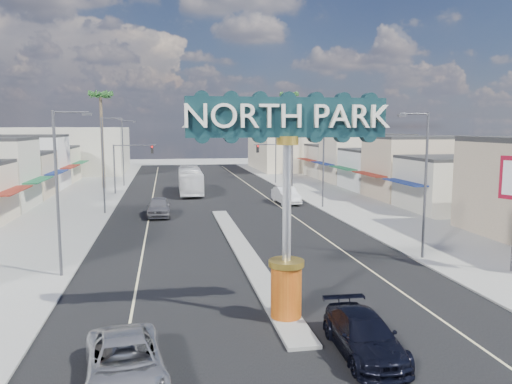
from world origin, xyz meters
name	(u,v)px	position (x,y,z in m)	size (l,w,h in m)	color
ground	(218,211)	(0.00, 30.00, 0.00)	(160.00, 160.00, 0.00)	gray
road	(218,211)	(0.00, 30.00, 0.01)	(20.00, 120.00, 0.01)	black
median_island	(243,250)	(0.00, 14.00, 0.08)	(1.30, 30.00, 0.16)	gray
sidewalk_left	(67,215)	(-14.00, 30.00, 0.06)	(8.00, 120.00, 0.12)	gray
sidewalk_right	(355,206)	(14.00, 30.00, 0.06)	(8.00, 120.00, 0.12)	gray
storefront_row_right	(391,166)	(24.00, 43.00, 3.00)	(12.00, 42.00, 6.00)	#B7B29E
backdrop_far_left	(67,150)	(-22.00, 75.00, 4.00)	(20.00, 20.00, 8.00)	#B7B29E
backdrop_far_right	(308,148)	(22.00, 75.00, 4.00)	(20.00, 20.00, 8.00)	beige
gateway_sign	(287,181)	(0.00, 1.98, 5.93)	(8.20, 1.50, 9.15)	#B7340E
traffic_signal_left	(130,159)	(-9.18, 43.99, 4.27)	(5.09, 0.45, 6.00)	#47474C
traffic_signal_right	(278,157)	(9.18, 43.99, 4.27)	(5.09, 0.45, 6.00)	#47474C
streetlight_l_near	(60,185)	(-10.43, 10.00, 5.07)	(2.03, 0.22, 9.00)	#47474C
streetlight_l_mid	(105,160)	(-10.43, 30.00, 5.07)	(2.03, 0.22, 9.00)	#47474C
streetlight_l_far	(124,149)	(-10.43, 52.00, 5.07)	(2.03, 0.22, 9.00)	#47474C
streetlight_r_near	(423,178)	(10.43, 10.00, 5.07)	(2.03, 0.22, 9.00)	#47474C
streetlight_r_mid	(322,158)	(10.43, 30.00, 5.07)	(2.03, 0.22, 9.00)	#47474C
streetlight_r_far	(275,148)	(10.43, 52.00, 5.07)	(2.03, 0.22, 9.00)	#47474C
palm_left_far	(101,100)	(-13.00, 50.00, 11.50)	(2.60, 2.60, 13.10)	brown
palm_right_mid	(286,110)	(13.00, 56.00, 10.60)	(2.60, 2.60, 12.10)	brown
palm_right_far	(289,100)	(15.00, 62.00, 12.39)	(2.60, 2.60, 14.10)	brown
suv_left	(125,363)	(-6.28, -2.28, 0.73)	(2.43, 5.28, 1.47)	#A5A5AA
suv_right	(364,335)	(2.00, -1.61, 0.72)	(2.02, 4.97, 1.44)	black
car_parked_left	(159,207)	(-5.61, 28.08, 0.88)	(2.07, 5.14, 1.75)	slate
car_parked_right	(286,195)	(7.63, 33.45, 0.88)	(1.86, 5.34, 1.76)	white
city_bus	(190,181)	(-2.00, 43.46, 1.58)	(2.66, 11.35, 3.16)	white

